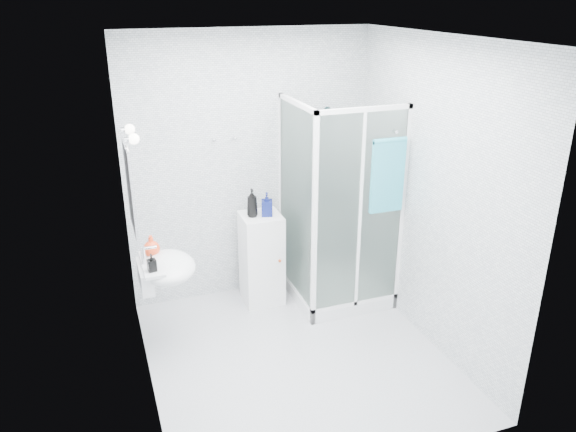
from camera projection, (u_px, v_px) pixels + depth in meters
name	position (u px, v px, depth m)	size (l,w,h in m)	color
room	(297.00, 215.00, 4.29)	(2.40, 2.60, 2.60)	silver
shower_enclosure	(333.00, 260.00, 5.49)	(0.90, 0.95, 2.00)	white
wall_basin	(164.00, 268.00, 4.56)	(0.46, 0.56, 0.35)	white
mirror	(130.00, 189.00, 4.24)	(0.02, 0.60, 0.70)	white
vanity_lights	(131.00, 134.00, 4.09)	(0.10, 0.40, 0.08)	silver
wall_hooks	(224.00, 139.00, 5.19)	(0.23, 0.06, 0.03)	silver
storage_cabinet	(262.00, 258.00, 5.49)	(0.38, 0.41, 0.91)	white
hand_towel	(388.00, 174.00, 4.87)	(0.31, 0.05, 0.67)	teal
shampoo_bottle_a	(252.00, 203.00, 5.24)	(0.10, 0.10, 0.27)	black
shampoo_bottle_b	(267.00, 204.00, 5.27)	(0.10, 0.10, 0.23)	#0E1654
soap_dispenser_orange	(151.00, 246.00, 4.60)	(0.14, 0.14, 0.18)	#FB461D
soap_dispenser_black	(152.00, 263.00, 4.34)	(0.06, 0.07, 0.14)	black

